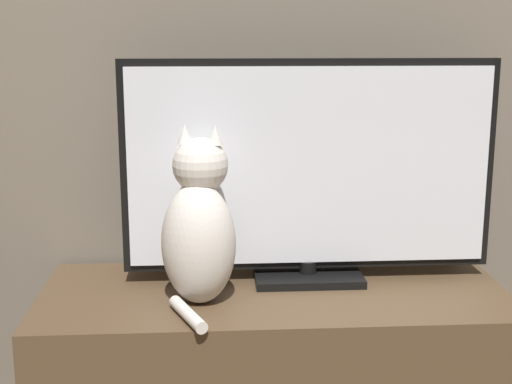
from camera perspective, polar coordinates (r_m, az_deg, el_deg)
The scene contains 2 objects.
tv at distance 1.77m, azimuth 4.28°, elevation 1.60°, with size 0.93×0.16×0.56m.
cat at distance 1.65m, azimuth -4.56°, elevation -2.88°, with size 0.20×0.30×0.41m.
Camera 1 is at (-0.15, -0.70, 1.14)m, focal length 50.00 mm.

